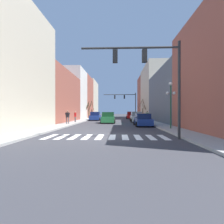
% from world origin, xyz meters
% --- Properties ---
extents(ground_plane, '(240.00, 240.00, 0.00)m').
position_xyz_m(ground_plane, '(0.00, 0.00, 0.00)').
color(ground_plane, '#38383D').
extents(sidewalk_left, '(2.14, 90.00, 0.15)m').
position_xyz_m(sidewalk_left, '(-6.15, 0.00, 0.07)').
color(sidewalk_left, '#9E9E99').
rests_on(sidewalk_left, ground_plane).
extents(sidewalk_right, '(2.14, 90.00, 0.15)m').
position_xyz_m(sidewalk_right, '(6.15, 0.00, 0.07)').
color(sidewalk_right, '#9E9E99').
rests_on(sidewalk_right, ground_plane).
extents(building_row_left, '(6.00, 61.74, 12.58)m').
position_xyz_m(building_row_left, '(-10.22, 25.60, 5.74)').
color(building_row_left, '#BCB299').
rests_on(building_row_left, ground_plane).
extents(building_row_right, '(6.00, 52.83, 13.00)m').
position_xyz_m(building_row_right, '(10.22, 22.19, 5.57)').
color(building_row_right, '#934C3D').
rests_on(building_row_right, ground_plane).
extents(crosswalk_stripes, '(8.55, 2.60, 0.01)m').
position_xyz_m(crosswalk_stripes, '(0.00, -0.55, 0.00)').
color(crosswalk_stripes, white).
rests_on(crosswalk_stripes, ground_plane).
extents(traffic_signal_near, '(6.50, 0.28, 6.40)m').
position_xyz_m(traffic_signal_near, '(3.00, -1.39, 4.63)').
color(traffic_signal_near, '#2D2D2D').
rests_on(traffic_signal_near, ground_plane).
extents(traffic_signal_far, '(7.57, 0.28, 6.19)m').
position_xyz_m(traffic_signal_far, '(2.60, 28.06, 4.53)').
color(traffic_signal_far, '#2D2D2D').
rests_on(traffic_signal_far, ground_plane).
extents(street_lamp_right_corner, '(0.95, 0.36, 4.58)m').
position_xyz_m(street_lamp_right_corner, '(6.01, 4.43, 3.38)').
color(street_lamp_right_corner, '#1E4C2D').
rests_on(street_lamp_right_corner, sidewalk_right).
extents(car_at_intersection, '(2.08, 4.66, 1.56)m').
position_xyz_m(car_at_intersection, '(3.92, 9.07, 0.74)').
color(car_at_intersection, navy).
rests_on(car_at_intersection, ground_plane).
extents(car_parked_right_mid, '(2.19, 4.14, 1.73)m').
position_xyz_m(car_parked_right_mid, '(-0.74, 14.35, 0.80)').
color(car_parked_right_mid, '#236B38').
rests_on(car_parked_right_mid, ground_plane).
extents(car_driving_toward_lane, '(2.04, 4.65, 1.79)m').
position_xyz_m(car_driving_toward_lane, '(3.94, 17.63, 0.83)').
color(car_driving_toward_lane, white).
rests_on(car_driving_toward_lane, ground_plane).
extents(car_driving_away_lane, '(2.16, 4.77, 1.75)m').
position_xyz_m(car_driving_away_lane, '(-3.88, 22.66, 0.81)').
color(car_driving_away_lane, navy).
rests_on(car_driving_away_lane, ground_plane).
extents(car_parked_right_far, '(2.19, 4.15, 1.80)m').
position_xyz_m(car_parked_right_far, '(3.87, 30.58, 0.83)').
color(car_parked_right_far, red).
rests_on(car_parked_right_far, ground_plane).
extents(pedestrian_crossing_street, '(0.77, 0.36, 1.81)m').
position_xyz_m(pedestrian_crossing_street, '(-6.07, 10.56, 1.22)').
color(pedestrian_crossing_street, '#4C4C51').
rests_on(pedestrian_crossing_street, sidewalk_left).
extents(pedestrian_waiting_at_curb, '(0.45, 0.69, 1.73)m').
position_xyz_m(pedestrian_waiting_at_curb, '(-6.00, 14.50, 1.18)').
color(pedestrian_waiting_at_curb, '#4C4C51').
rests_on(pedestrian_waiting_at_curb, sidewalk_left).
extents(pedestrian_near_right_corner, '(0.62, 0.57, 1.75)m').
position_xyz_m(pedestrian_near_right_corner, '(5.76, 16.94, 1.19)').
color(pedestrian_near_right_corner, '#7A705B').
rests_on(pedestrian_near_right_corner, sidewalk_right).
extents(street_tree_left_near, '(1.81, 3.18, 4.55)m').
position_xyz_m(street_tree_left_near, '(6.55, 28.14, 2.35)').
color(street_tree_left_near, brown).
rests_on(street_tree_left_near, sidewalk_right).
extents(street_tree_left_mid, '(1.74, 1.76, 4.66)m').
position_xyz_m(street_tree_left_mid, '(-6.50, 33.86, 2.33)').
color(street_tree_left_mid, '#473828').
rests_on(street_tree_left_mid, sidewalk_left).
extents(street_tree_right_near, '(1.23, 0.75, 4.22)m').
position_xyz_m(street_tree_right_near, '(-6.75, 30.37, 1.99)').
color(street_tree_right_near, brown).
rests_on(street_tree_right_near, sidewalk_left).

